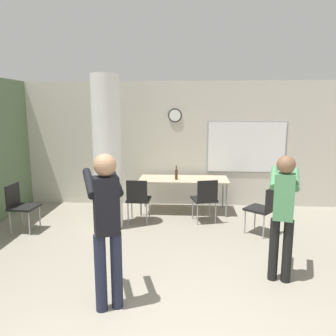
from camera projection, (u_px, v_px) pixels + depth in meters
name	position (u px, v px, depth m)	size (l,w,h in m)	color
wall_back	(178.00, 144.00, 7.43)	(8.00, 0.15, 2.80)	beige
support_pillar	(107.00, 153.00, 5.94)	(0.51, 0.51, 2.80)	white
folding_table	(184.00, 180.00, 6.99)	(1.88, 0.77, 0.73)	tan
bottle_on_table	(176.00, 174.00, 6.86)	(0.06, 0.06, 0.30)	#4C3319
chair_mid_room	(264.00, 207.00, 5.73)	(0.62, 0.62, 0.87)	black
chair_table_right	(205.00, 197.00, 6.33)	(0.53, 0.53, 0.87)	black
chair_table_left	(138.00, 197.00, 6.32)	(0.45, 0.45, 0.87)	black
chair_by_left_wall	(20.00, 204.00, 5.90)	(0.47, 0.47, 0.87)	black
person_playing_side	(283.00, 208.00, 4.12)	(0.48, 0.68, 1.64)	black
person_playing_front	(106.00, 220.00, 3.51)	(0.56, 0.70, 1.75)	#1E2338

